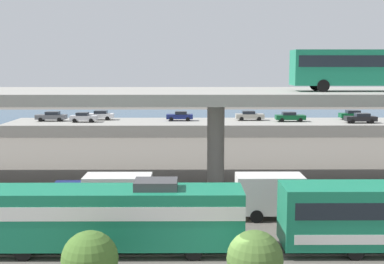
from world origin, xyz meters
TOP-DOWN VIEW (x-y plane):
  - rail_strip_near at (0.00, 3.28)m, footprint 110.00×0.12m
  - rail_strip_far at (0.00, 4.72)m, footprint 110.00×0.12m
  - train_locomotive at (-7.47, 4.00)m, footprint 15.85×3.04m
  - highway_overpass at (0.00, 20.00)m, footprint 96.00×12.78m
  - transit_bus_on_overpass at (12.22, 18.38)m, footprint 12.00×2.68m
  - service_truck_west at (-8.12, 10.42)m, footprint 6.80×2.46m
  - service_truck_east at (4.10, 10.42)m, footprint 6.80×2.46m
  - pier_parking_lot at (0.00, 55.00)m, footprint 60.33×10.98m
  - parked_car_0 at (-23.81, 55.51)m, footprint 4.69×1.86m
  - parked_car_1 at (-3.75, 55.93)m, footprint 4.14×1.88m
  - parked_car_2 at (-18.52, 54.07)m, footprint 4.05×1.85m
  - parked_car_3 at (23.68, 52.63)m, footprint 4.65×1.85m
  - parked_car_4 at (24.23, 57.60)m, footprint 4.67×1.95m
  - parked_car_5 at (7.27, 56.48)m, footprint 4.44×1.94m
  - parked_car_6 at (-16.58, 57.24)m, footprint 4.46×1.95m
  - parked_car_7 at (13.35, 54.68)m, footprint 4.58×1.83m
  - harbor_water at (0.00, 78.00)m, footprint 140.00×36.00m
  - shrub_left at (-7.09, -0.57)m, footprint 2.74×2.74m
  - shrub_right at (0.81, -0.56)m, footprint 2.74×2.74m

SIDE VIEW (x-z plane):
  - harbor_water at x=0.00m, z-range 0.00..0.01m
  - rail_strip_near at x=0.00m, z-range 0.00..0.12m
  - rail_strip_far at x=0.00m, z-range 0.00..0.12m
  - pier_parking_lot at x=0.00m, z-range 0.00..1.77m
  - shrub_right at x=0.81m, z-range 0.00..2.74m
  - shrub_left at x=-7.09m, z-range 0.00..2.74m
  - service_truck_west at x=-8.12m, z-range 0.12..3.16m
  - service_truck_east at x=4.10m, z-range 0.12..3.16m
  - train_locomotive at x=-7.47m, z-range 0.10..4.28m
  - parked_car_2 at x=-18.52m, z-range 1.79..3.29m
  - parked_car_1 at x=-3.75m, z-range 1.79..3.29m
  - parked_car_7 at x=13.35m, z-range 1.79..3.29m
  - parked_car_3 at x=23.68m, z-range 1.79..3.29m
  - parked_car_5 at x=7.27m, z-range 1.79..3.29m
  - parked_car_0 at x=-23.81m, z-range 1.79..3.29m
  - parked_car_6 at x=-16.58m, z-range 1.79..3.29m
  - parked_car_4 at x=24.23m, z-range 1.79..3.29m
  - highway_overpass at x=0.00m, z-range 3.55..11.94m
  - transit_bus_on_overpass at x=12.22m, z-range 8.75..12.15m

